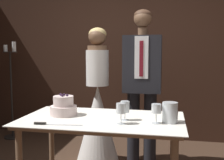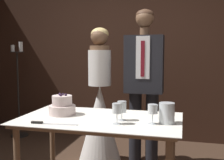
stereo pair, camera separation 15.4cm
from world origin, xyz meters
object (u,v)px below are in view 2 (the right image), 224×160
at_px(candle_stand, 18,94).
at_px(wine_glass_near, 117,109).
at_px(wine_glass_middle, 153,110).
at_px(groom, 144,79).
at_px(wine_glass_far, 122,107).
at_px(cake_knife, 45,123).
at_px(tiered_cake, 62,106).
at_px(bride, 100,113).
at_px(cake_table, 100,127).
at_px(hurricane_candle, 167,114).

bearing_deg(candle_stand, wine_glass_near, -40.64).
height_order(wine_glass_middle, groom, groom).
xyz_separation_m(wine_glass_far, groom, (0.06, 0.95, 0.16)).
bearing_deg(groom, cake_knife, -118.17).
height_order(tiered_cake, groom, groom).
height_order(cake_knife, bride, bride).
height_order(cake_table, groom, groom).
bearing_deg(wine_glass_middle, wine_glass_far, 168.34).
xyz_separation_m(wine_glass_near, bride, (-0.48, 1.08, -0.29)).
bearing_deg(wine_glass_far, wine_glass_near, -95.67).
bearing_deg(wine_glass_near, hurricane_candle, 17.47).
bearing_deg(wine_glass_near, wine_glass_far, 84.33).
bearing_deg(cake_table, candle_stand, 139.20).
height_order(tiered_cake, candle_stand, candle_stand).
relative_size(groom, candle_stand, 1.22).
height_order(wine_glass_far, groom, groom).
bearing_deg(candle_stand, tiered_cake, -46.53).
xyz_separation_m(wine_glass_far, bride, (-0.49, 0.95, -0.28)).
bearing_deg(tiered_cake, cake_knife, -88.92).
distance_m(wine_glass_middle, candle_stand, 2.92).
height_order(cake_knife, wine_glass_near, wine_glass_near).
relative_size(wine_glass_middle, candle_stand, 0.11).
relative_size(cake_table, wine_glass_middle, 8.78).
bearing_deg(wine_glass_far, cake_knife, -155.15).
bearing_deg(bride, hurricane_candle, -47.42).
bearing_deg(wine_glass_near, wine_glass_middle, 14.48).
relative_size(tiered_cake, groom, 0.13).
bearing_deg(cake_table, hurricane_candle, -3.64).
height_order(hurricane_candle, bride, bride).
distance_m(hurricane_candle, groom, 1.02).
distance_m(cake_table, tiered_cake, 0.42).
xyz_separation_m(tiered_cake, wine_glass_near, (0.59, -0.21, 0.05)).
bearing_deg(tiered_cake, wine_glass_near, -19.80).
distance_m(cake_table, groom, 1.02).
height_order(groom, candle_stand, groom).
xyz_separation_m(cake_knife, wine_glass_far, (0.59, 0.28, 0.11)).
bearing_deg(cake_table, cake_knife, -140.89).
height_order(tiered_cake, cake_knife, tiered_cake).
bearing_deg(candle_stand, groom, -18.12).
height_order(wine_glass_near, bride, bride).
bearing_deg(cake_knife, hurricane_candle, 9.47).
xyz_separation_m(cake_table, wine_glass_far, (0.21, -0.03, 0.20)).
bearing_deg(cake_table, bride, 106.75).
relative_size(cake_knife, wine_glass_far, 2.37).
bearing_deg(groom, wine_glass_far, -93.68).
height_order(bride, candle_stand, bride).
xyz_separation_m(wine_glass_far, candle_stand, (-2.09, 1.65, -0.20)).
relative_size(wine_glass_middle, wine_glass_far, 0.97).
height_order(wine_glass_far, candle_stand, candle_stand).
bearing_deg(wine_glass_far, groom, 86.32).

